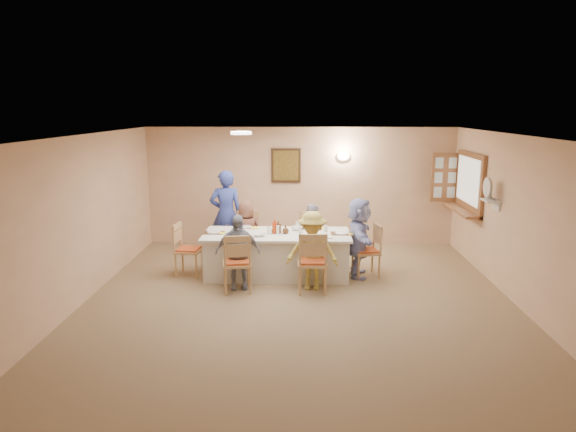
{
  "coord_description": "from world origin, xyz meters",
  "views": [
    {
      "loc": [
        0.04,
        -7.3,
        2.88
      ],
      "look_at": [
        -0.2,
        1.4,
        1.05
      ],
      "focal_mm": 32.0,
      "sensor_mm": 36.0,
      "label": 1
    }
  ],
  "objects_px": {
    "desk_fan": "(489,192)",
    "chair_front_right": "(312,261)",
    "dining_table": "(277,254)",
    "chair_back_right": "(311,238)",
    "serving_hatch": "(470,183)",
    "diner_front_right": "(312,251)",
    "diner_back_left": "(247,232)",
    "chair_front_left": "(237,262)",
    "chair_left_end": "(189,249)",
    "diner_front_left": "(238,252)",
    "condiment_ketchup": "(275,226)",
    "diner_right_end": "(359,238)",
    "chair_right_end": "(366,250)",
    "chair_back_left": "(247,237)",
    "diner_back_right": "(311,234)",
    "caregiver": "(226,214)"
  },
  "relations": [
    {
      "from": "chair_left_end",
      "to": "condiment_ketchup",
      "type": "xyz_separation_m",
      "value": [
        1.51,
        -0.01,
        0.43
      ]
    },
    {
      "from": "chair_back_right",
      "to": "chair_front_right",
      "type": "relative_size",
      "value": 0.95
    },
    {
      "from": "chair_front_left",
      "to": "caregiver",
      "type": "bearing_deg",
      "value": -87.56
    },
    {
      "from": "chair_front_right",
      "to": "chair_left_end",
      "type": "relative_size",
      "value": 1.09
    },
    {
      "from": "dining_table",
      "to": "chair_back_right",
      "type": "xyz_separation_m",
      "value": [
        0.6,
        0.8,
        0.1
      ]
    },
    {
      "from": "chair_front_right",
      "to": "diner_right_end",
      "type": "height_order",
      "value": "diner_right_end"
    },
    {
      "from": "chair_front_right",
      "to": "diner_front_left",
      "type": "height_order",
      "value": "diner_front_left"
    },
    {
      "from": "serving_hatch",
      "to": "chair_left_end",
      "type": "relative_size",
      "value": 1.62
    },
    {
      "from": "condiment_ketchup",
      "to": "serving_hatch",
      "type": "bearing_deg",
      "value": 16.65
    },
    {
      "from": "chair_front_right",
      "to": "chair_right_end",
      "type": "xyz_separation_m",
      "value": [
        0.95,
        0.8,
        -0.04
      ]
    },
    {
      "from": "diner_front_right",
      "to": "caregiver",
      "type": "xyz_separation_m",
      "value": [
        -1.65,
        1.83,
        0.22
      ]
    },
    {
      "from": "desk_fan",
      "to": "chair_left_end",
      "type": "distance_m",
      "value": 5.16
    },
    {
      "from": "serving_hatch",
      "to": "desk_fan",
      "type": "height_order",
      "value": "serving_hatch"
    },
    {
      "from": "serving_hatch",
      "to": "chair_front_left",
      "type": "distance_m",
      "value": 4.71
    },
    {
      "from": "chair_left_end",
      "to": "dining_table",
      "type": "bearing_deg",
      "value": -84.03
    },
    {
      "from": "desk_fan",
      "to": "diner_front_left",
      "type": "relative_size",
      "value": 0.24
    },
    {
      "from": "caregiver",
      "to": "chair_front_right",
      "type": "bearing_deg",
      "value": 119.43
    },
    {
      "from": "serving_hatch",
      "to": "diner_front_right",
      "type": "xyz_separation_m",
      "value": [
        -3.0,
        -1.76,
        -0.86
      ]
    },
    {
      "from": "chair_front_right",
      "to": "diner_back_left",
      "type": "distance_m",
      "value": 1.91
    },
    {
      "from": "desk_fan",
      "to": "chair_front_right",
      "type": "distance_m",
      "value": 3.12
    },
    {
      "from": "serving_hatch",
      "to": "condiment_ketchup",
      "type": "xyz_separation_m",
      "value": [
        -3.64,
        -1.09,
        -0.61
      ]
    },
    {
      "from": "chair_back_left",
      "to": "chair_back_right",
      "type": "bearing_deg",
      "value": -0.03
    },
    {
      "from": "desk_fan",
      "to": "chair_right_end",
      "type": "relative_size",
      "value": 0.32
    },
    {
      "from": "chair_back_left",
      "to": "chair_front_left",
      "type": "distance_m",
      "value": 1.6
    },
    {
      "from": "chair_left_end",
      "to": "caregiver",
      "type": "distance_m",
      "value": 1.32
    },
    {
      "from": "condiment_ketchup",
      "to": "diner_back_left",
      "type": "bearing_deg",
      "value": 129.23
    },
    {
      "from": "diner_front_right",
      "to": "diner_right_end",
      "type": "distance_m",
      "value": 1.07
    },
    {
      "from": "chair_left_end",
      "to": "diner_right_end",
      "type": "xyz_separation_m",
      "value": [
        2.97,
        0.0,
        0.23
      ]
    },
    {
      "from": "chair_back_right",
      "to": "diner_back_left",
      "type": "distance_m",
      "value": 1.21
    },
    {
      "from": "chair_right_end",
      "to": "diner_back_right",
      "type": "xyz_separation_m",
      "value": [
        -0.95,
        0.68,
        0.11
      ]
    },
    {
      "from": "chair_right_end",
      "to": "condiment_ketchup",
      "type": "relative_size",
      "value": 3.53
    },
    {
      "from": "chair_right_end",
      "to": "dining_table",
      "type": "bearing_deg",
      "value": -101.19
    },
    {
      "from": "chair_front_left",
      "to": "caregiver",
      "type": "distance_m",
      "value": 2.04
    },
    {
      "from": "diner_front_right",
      "to": "dining_table",
      "type": "bearing_deg",
      "value": 137.61
    },
    {
      "from": "chair_front_right",
      "to": "condiment_ketchup",
      "type": "bearing_deg",
      "value": -52.29
    },
    {
      "from": "diner_front_right",
      "to": "serving_hatch",
      "type": "bearing_deg",
      "value": 36.59
    },
    {
      "from": "chair_front_left",
      "to": "dining_table",
      "type": "bearing_deg",
      "value": -137.43
    },
    {
      "from": "chair_front_left",
      "to": "diner_front_right",
      "type": "height_order",
      "value": "diner_front_right"
    },
    {
      "from": "caregiver",
      "to": "condiment_ketchup",
      "type": "height_order",
      "value": "caregiver"
    },
    {
      "from": "chair_front_right",
      "to": "diner_back_left",
      "type": "relative_size",
      "value": 0.83
    },
    {
      "from": "serving_hatch",
      "to": "chair_right_end",
      "type": "height_order",
      "value": "serving_hatch"
    },
    {
      "from": "desk_fan",
      "to": "chair_front_right",
      "type": "relative_size",
      "value": 0.3
    },
    {
      "from": "chair_left_end",
      "to": "chair_right_end",
      "type": "xyz_separation_m",
      "value": [
        3.1,
        0.0,
        0.0
      ]
    },
    {
      "from": "condiment_ketchup",
      "to": "diner_right_end",
      "type": "bearing_deg",
      "value": 0.29
    },
    {
      "from": "diner_back_right",
      "to": "chair_front_left",
      "type": "bearing_deg",
      "value": 50.6
    },
    {
      "from": "diner_right_end",
      "to": "condiment_ketchup",
      "type": "bearing_deg",
      "value": 94.9
    },
    {
      "from": "dining_table",
      "to": "diner_front_right",
      "type": "height_order",
      "value": "diner_front_right"
    },
    {
      "from": "diner_front_right",
      "to": "diner_front_left",
      "type": "bearing_deg",
      "value": -173.82
    },
    {
      "from": "serving_hatch",
      "to": "chair_back_right",
      "type": "bearing_deg",
      "value": -174.65
    },
    {
      "from": "chair_left_end",
      "to": "diner_front_left",
      "type": "bearing_deg",
      "value": -119.62
    }
  ]
}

